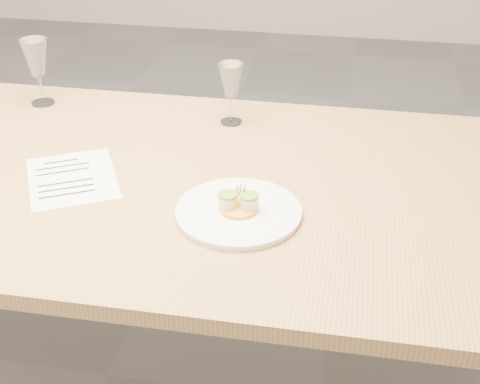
% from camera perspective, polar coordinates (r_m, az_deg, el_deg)
% --- Properties ---
extents(ground, '(7.00, 7.00, 0.00)m').
position_cam_1_polar(ground, '(2.22, -11.17, -15.10)').
color(ground, slate).
rests_on(ground, ground).
extents(dining_table, '(2.40, 1.00, 0.75)m').
position_cam_1_polar(dining_table, '(1.80, -13.36, 0.16)').
color(dining_table, '#AE824B').
rests_on(dining_table, ground).
extents(dinner_plate, '(0.29, 0.29, 0.07)m').
position_cam_1_polar(dinner_plate, '(1.52, -0.12, -1.62)').
color(dinner_plate, white).
rests_on(dinner_plate, dining_table).
extents(recipe_sheet, '(0.31, 0.33, 0.00)m').
position_cam_1_polar(recipe_sheet, '(1.72, -14.13, 1.16)').
color(recipe_sheet, white).
rests_on(recipe_sheet, dining_table).
extents(wine_glass_2, '(0.08, 0.08, 0.20)m').
position_cam_1_polar(wine_glass_2, '(2.12, -17.02, 10.78)').
color(wine_glass_2, white).
rests_on(wine_glass_2, dining_table).
extents(wine_glass_3, '(0.07, 0.07, 0.18)m').
position_cam_1_polar(wine_glass_3, '(1.91, -0.78, 9.36)').
color(wine_glass_3, white).
rests_on(wine_glass_3, dining_table).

